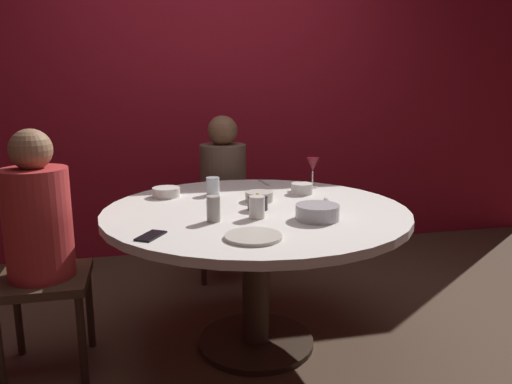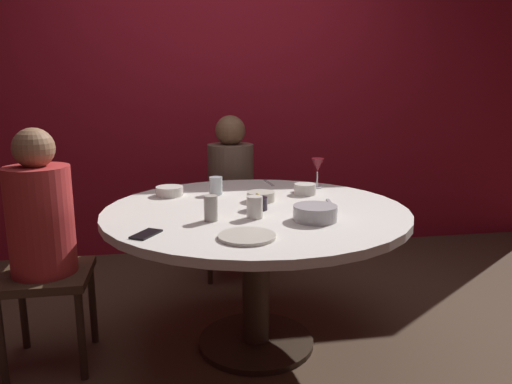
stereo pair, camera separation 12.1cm
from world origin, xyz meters
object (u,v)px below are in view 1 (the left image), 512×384
Objects in this scene: wine_glass at (313,166)px; cup_by_right_diner at (257,207)px; candle_holder at (259,203)px; bowl_small_white at (259,196)px; seated_diner_back at (223,177)px; bowl_salad_center at (302,189)px; bowl_sauce_side at (166,192)px; dinner_plate at (253,237)px; cell_phone at (151,236)px; bowl_serving_large at (317,212)px; seated_diner_left at (38,226)px; cup_by_left_diner at (213,209)px; cup_near_candle at (213,186)px; dining_table at (256,233)px.

cup_by_right_diner is (-0.48, -0.60, -0.08)m from wine_glass.
candle_holder is 0.18m from bowl_small_white.
seated_diner_back reaches higher than cup_by_right_diner.
bowl_salad_center reaches higher than bowl_sauce_side.
candle_holder is 0.43× the size of dinner_plate.
bowl_salad_center is (0.44, 0.73, 0.02)m from dinner_plate.
bowl_serving_large is (0.74, 0.09, 0.03)m from cell_phone.
cell_phone is (-0.51, -1.38, 0.04)m from seated_diner_back.
bowl_salad_center is 0.57m from cup_by_right_diner.
bowl_sauce_side is at bearing 30.99° from seated_diner_left.
bowl_serving_large is at bearing -107.67° from wine_glass.
bowl_sauce_side is at bearing 108.22° from cup_by_left_diner.
cup_by_right_diner is (-0.04, -0.15, 0.02)m from candle_holder.
bowl_small_white is 0.33m from cup_by_right_diner.
cell_phone is at bearing -172.65° from bowl_serving_large.
bowl_sauce_side is 0.66m from cup_by_right_diner.
cup_by_right_diner is (0.08, 0.29, 0.04)m from dinner_plate.
bowl_salad_center reaches higher than dinner_plate.
bowl_sauce_side is 0.58m from cup_by_left_diner.
bowl_salad_center is 0.81× the size of bowl_sauce_side.
cup_near_candle reaches higher than bowl_small_white.
cell_phone is 1.38× the size of cup_by_right_diner.
bowl_sauce_side is (-0.42, -0.66, 0.06)m from seated_diner_back.
seated_diner_left is at bearing -4.68° from cell_phone.
seated_diner_back reaches higher than bowl_small_white.
cell_phone is 0.72m from bowl_sauce_side.
cup_by_left_diner reaches higher than dinner_plate.
dining_table is 6.49× the size of dinner_plate.
cup_by_left_diner is at bearing -146.77° from candle_holder.
bowl_sauce_side is (0.59, 0.35, 0.05)m from seated_diner_left.
dinner_plate is 0.31m from cup_by_right_diner.
cup_by_left_diner reaches higher than cell_phone.
cup_by_left_diner is (-0.24, -1.21, 0.09)m from seated_diner_back.
seated_diner_left is at bearing 165.64° from cup_by_left_diner.
bowl_small_white is 1.26× the size of cup_by_left_diner.
bowl_serving_large is at bearing 9.75° from seated_diner_back.
candle_holder is at bearing -42.57° from bowl_sauce_side.
dining_table is at bearing 129.11° from bowl_serving_large.
cup_by_left_diner is at bearing -14.36° from seated_diner_left.
bowl_serving_large reaches higher than bowl_sauce_side.
bowl_small_white is (0.05, 0.14, 0.16)m from dining_table.
cup_near_candle is at bearing 114.30° from candle_holder.
cup_by_right_diner is at bearing 3.25° from cup_by_left_diner.
dining_table is at bearing 0.00° from seated_diner_back.
seated_diner_left is at bearing -157.94° from cup_near_candle.
cup_near_candle is at bearing -2.67° from bowl_sauce_side.
seated_diner_left is 1.06m from bowl_small_white.
candle_holder is 0.43m from bowl_salad_center.
dinner_plate is 1.17× the size of bowl_serving_large.
cell_phone is 0.74m from bowl_serving_large.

